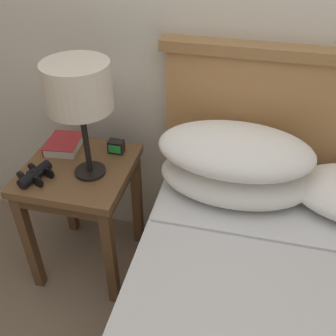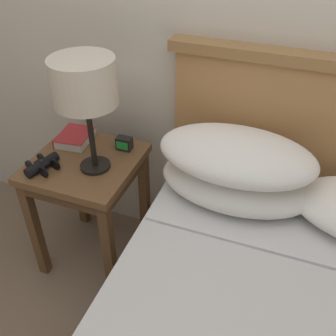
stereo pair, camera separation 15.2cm
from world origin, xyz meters
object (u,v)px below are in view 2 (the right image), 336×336
(table_lamp, at_px, (84,84))
(book_on_nightstand, at_px, (75,137))
(alarm_clock, at_px, (124,143))
(binoculars_pair, at_px, (42,165))
(nightstand, at_px, (87,178))

(table_lamp, bearing_deg, book_on_nightstand, 142.26)
(alarm_clock, bearing_deg, binoculars_pair, -134.73)
(nightstand, height_order, binoculars_pair, binoculars_pair)
(nightstand, xyz_separation_m, table_lamp, (0.07, -0.03, 0.48))
(nightstand, bearing_deg, binoculars_pair, -137.90)
(nightstand, height_order, table_lamp, table_lamp)
(book_on_nightstand, relative_size, alarm_clock, 2.72)
(binoculars_pair, bearing_deg, book_on_nightstand, 87.09)
(book_on_nightstand, distance_m, alarm_clock, 0.25)
(table_lamp, relative_size, binoculars_pair, 2.94)
(book_on_nightstand, bearing_deg, binoculars_pair, -92.91)
(nightstand, distance_m, book_on_nightstand, 0.21)
(nightstand, distance_m, binoculars_pair, 0.21)
(table_lamp, bearing_deg, binoculars_pair, -155.66)
(nightstand, bearing_deg, alarm_clock, 48.17)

